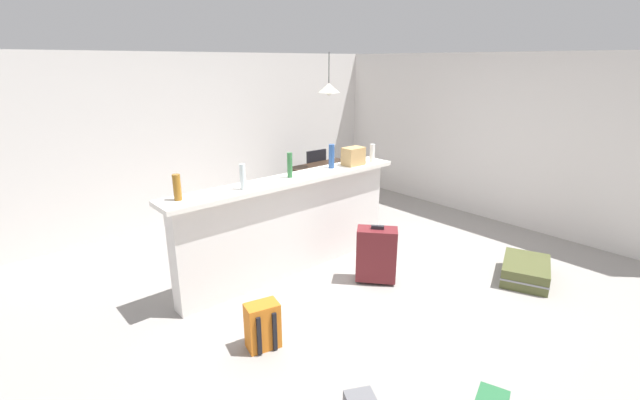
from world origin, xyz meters
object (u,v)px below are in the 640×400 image
(bottle_white, at_px, (372,153))
(pendant_lamp, at_px, (329,88))
(dining_chair_far_side, at_px, (313,173))
(bottle_amber, at_px, (177,187))
(backpack_orange, at_px, (262,326))
(grocery_bag, at_px, (353,156))
(bottle_blue, at_px, (332,156))
(dining_table, at_px, (329,172))
(dining_chair_near_partition, at_px, (352,188))
(suitcase_upright_maroon, at_px, (376,254))
(bottle_clear, at_px, (243,177))
(bottle_green, at_px, (290,165))
(suitcase_flat_olive, at_px, (526,271))

(bottle_white, distance_m, pendant_lamp, 1.67)
(dining_chair_far_side, bearing_deg, bottle_amber, -149.93)
(dining_chair_far_side, relative_size, backpack_orange, 2.21)
(grocery_bag, distance_m, backpack_orange, 2.46)
(bottle_white, xyz_separation_m, pendant_lamp, (0.52, 1.41, 0.72))
(bottle_blue, relative_size, dining_table, 0.26)
(dining_chair_near_partition, height_order, dining_chair_far_side, same)
(bottle_white, xyz_separation_m, suitcase_upright_maroon, (-0.69, -0.74, -0.93))
(dining_chair_near_partition, height_order, pendant_lamp, pendant_lamp)
(bottle_amber, relative_size, dining_chair_far_side, 0.26)
(grocery_bag, xyz_separation_m, suitcase_upright_maroon, (-0.39, -0.78, -0.93))
(bottle_blue, distance_m, dining_chair_far_side, 2.38)
(bottle_clear, height_order, grocery_bag, bottle_clear)
(grocery_bag, bearing_deg, dining_table, 58.21)
(pendant_lamp, bearing_deg, backpack_orange, -141.05)
(bottle_clear, bearing_deg, bottle_green, 5.56)
(bottle_blue, xyz_separation_m, suitcase_flat_olive, (1.22, -1.94, -1.18))
(dining_table, relative_size, backpack_orange, 2.62)
(backpack_orange, bearing_deg, bottle_green, 42.36)
(pendant_lamp, relative_size, suitcase_upright_maroon, 0.94)
(bottle_clear, relative_size, bottle_white, 1.12)
(dining_chair_near_partition, relative_size, suitcase_flat_olive, 1.04)
(dining_chair_near_partition, bearing_deg, bottle_clear, -161.08)
(dining_chair_far_side, bearing_deg, bottle_green, -135.54)
(bottle_white, bearing_deg, grocery_bag, 171.28)
(bottle_clear, distance_m, dining_chair_far_side, 3.29)
(dining_table, bearing_deg, grocery_bag, -121.79)
(pendant_lamp, bearing_deg, suitcase_upright_maroon, -119.52)
(pendant_lamp, bearing_deg, bottle_green, -143.27)
(bottle_green, distance_m, bottle_white, 1.25)
(bottle_blue, distance_m, suitcase_flat_olive, 2.58)
(bottle_clear, relative_size, pendant_lamp, 0.41)
(bottle_amber, relative_size, pendant_lamp, 0.39)
(bottle_white, relative_size, backpack_orange, 0.55)
(bottle_blue, bearing_deg, bottle_green, -178.14)
(bottle_green, xyz_separation_m, backpack_orange, (-1.06, -0.97, -1.08))
(bottle_amber, relative_size, dining_chair_near_partition, 0.26)
(backpack_orange, bearing_deg, suitcase_upright_maroon, 5.18)
(backpack_orange, bearing_deg, bottle_white, 20.96)
(bottle_blue, height_order, grocery_bag, bottle_blue)
(bottle_white, relative_size, dining_chair_far_side, 0.25)
(bottle_blue, bearing_deg, dining_chair_near_partition, 33.72)
(dining_chair_far_side, xyz_separation_m, suitcase_flat_olive, (-0.05, -3.80, -0.41))
(dining_chair_near_partition, bearing_deg, suitcase_flat_olive, -87.27)
(bottle_amber, relative_size, grocery_bag, 0.94)
(bottle_amber, distance_m, bottle_green, 1.28)
(bottle_green, relative_size, bottle_white, 1.20)
(suitcase_upright_maroon, bearing_deg, grocery_bag, 63.25)
(grocery_bag, bearing_deg, dining_chair_far_side, 63.35)
(dining_table, height_order, backpack_orange, dining_table)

